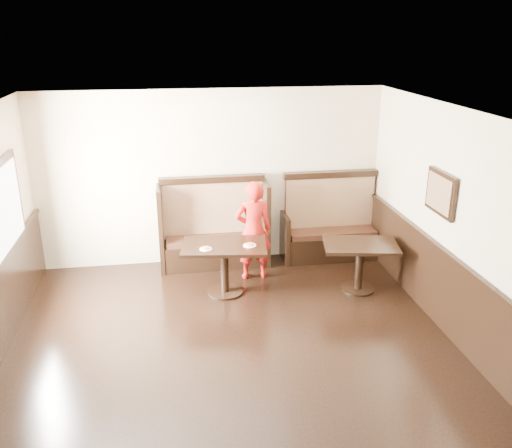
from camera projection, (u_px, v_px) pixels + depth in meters
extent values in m
plane|color=black|center=(242.00, 386.00, 5.88)|extent=(7.00, 7.00, 0.00)
plane|color=beige|center=(211.00, 178.00, 8.64)|extent=(5.50, 0.00, 5.50)
plane|color=beige|center=(494.00, 252.00, 5.81)|extent=(0.00, 7.00, 7.00)
plane|color=white|center=(239.00, 129.00, 4.92)|extent=(7.00, 7.00, 0.00)
cube|color=black|center=(480.00, 325.00, 6.11)|extent=(0.05, 6.90, 1.00)
cube|color=black|center=(3.00, 209.00, 6.70)|extent=(0.05, 1.50, 1.20)
cube|color=white|center=(6.00, 209.00, 6.71)|extent=(0.01, 1.30, 1.00)
cube|color=black|center=(441.00, 193.00, 6.82)|extent=(0.04, 0.70, 0.55)
cube|color=olive|center=(439.00, 193.00, 6.81)|extent=(0.01, 0.60, 0.45)
cube|color=black|center=(215.00, 253.00, 8.79)|extent=(1.60, 0.50, 0.42)
cube|color=#331A10|center=(215.00, 239.00, 8.71)|extent=(1.54, 0.46, 0.09)
cube|color=#430D0F|center=(213.00, 209.00, 8.75)|extent=(1.60, 0.12, 0.92)
cube|color=black|center=(212.00, 179.00, 8.58)|extent=(1.68, 0.16, 0.10)
cube|color=black|center=(161.00, 227.00, 8.60)|extent=(0.07, 0.72, 1.36)
cube|color=black|center=(265.00, 221.00, 8.85)|extent=(0.07, 0.72, 1.36)
cube|color=black|center=(331.00, 246.00, 9.08)|extent=(1.50, 0.50, 0.42)
cube|color=#331A10|center=(332.00, 232.00, 9.00)|extent=(1.44, 0.46, 0.09)
cube|color=#430D0F|center=(329.00, 203.00, 9.04)|extent=(1.50, 0.12, 0.92)
cube|color=black|center=(331.00, 174.00, 8.87)|extent=(1.58, 0.16, 0.10)
cube|color=black|center=(284.00, 236.00, 8.99)|extent=(0.07, 0.72, 0.80)
cube|color=black|center=(374.00, 231.00, 9.23)|extent=(0.07, 0.72, 0.80)
cube|color=black|center=(224.00, 246.00, 7.70)|extent=(1.28, 0.90, 0.05)
cylinder|color=black|center=(225.00, 270.00, 7.83)|extent=(0.12, 0.12, 0.70)
cylinder|color=black|center=(225.00, 292.00, 7.94)|extent=(0.52, 0.52, 0.03)
cube|color=black|center=(361.00, 245.00, 7.80)|extent=(1.16, 0.87, 0.05)
cylinder|color=black|center=(359.00, 268.00, 7.93)|extent=(0.11, 0.11, 0.67)
cylinder|color=black|center=(357.00, 288.00, 8.04)|extent=(0.50, 0.50, 0.03)
imported|color=#AE1712|center=(253.00, 231.00, 8.19)|extent=(0.57, 0.39, 1.55)
cylinder|color=white|center=(206.00, 249.00, 7.53)|extent=(0.18, 0.18, 0.01)
cylinder|color=tan|center=(206.00, 248.00, 7.52)|extent=(0.11, 0.11, 0.01)
cylinder|color=#EABA54|center=(206.00, 247.00, 7.52)|extent=(0.09, 0.09, 0.01)
cylinder|color=white|center=(250.00, 245.00, 7.65)|extent=(0.19, 0.19, 0.01)
cylinder|color=tan|center=(250.00, 244.00, 7.65)|extent=(0.11, 0.11, 0.02)
cylinder|color=#EABA54|center=(250.00, 244.00, 7.64)|extent=(0.10, 0.10, 0.01)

